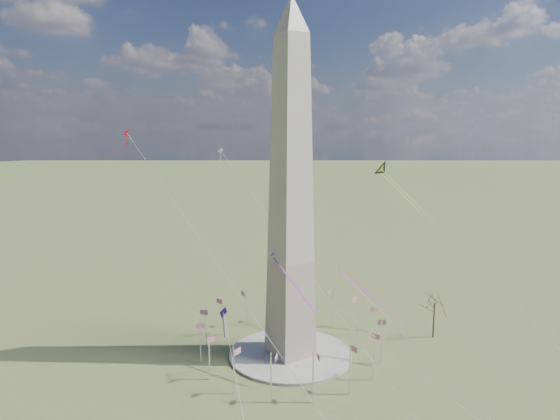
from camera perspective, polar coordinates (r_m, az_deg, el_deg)
ground at (r=152.73m, az=1.19°, el=-16.27°), size 2000.00×2000.00×0.00m
plaza at (r=152.55m, az=1.19°, el=-16.14°), size 36.00×36.00×0.80m
washington_monument at (r=138.79m, az=1.26°, el=1.86°), size 15.56×15.56×100.00m
flagpole_ring at (r=149.71m, az=1.20°, el=-13.77°), size 54.40×54.40×13.00m
tree_near at (r=167.08m, az=17.27°, el=-9.85°), size 9.84×9.84×17.22m
kite_delta_black at (r=165.15m, az=11.79°, el=4.26°), size 6.76×17.92×14.73m
kite_diamond_purple at (r=136.58m, az=-6.48°, el=-11.92°), size 1.92×2.92×8.82m
kite_streamer_left at (r=146.38m, az=9.53°, el=-9.05°), size 12.07×19.08×14.73m
kite_streamer_mid at (r=134.02m, az=0.92°, el=-7.51°), size 3.03×18.51×12.71m
kite_streamer_right at (r=168.27m, az=8.85°, el=-8.31°), size 12.86×14.66×12.62m
kite_small_red at (r=152.22m, az=-17.16°, el=8.32°), size 1.47×1.99×5.07m
kite_small_white at (r=182.17m, az=-6.80°, el=6.65°), size 1.18×2.00×4.73m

